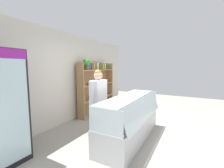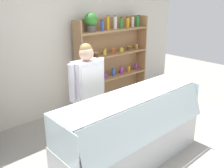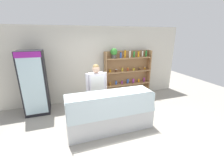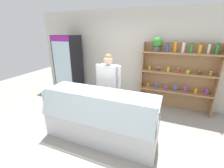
{
  "view_description": "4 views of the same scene",
  "coord_description": "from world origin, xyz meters",
  "px_view_note": "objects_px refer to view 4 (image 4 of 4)",
  "views": [
    {
      "loc": [
        -3.37,
        -1.23,
        1.68
      ],
      "look_at": [
        0.08,
        0.67,
        1.23
      ],
      "focal_mm": 24.0,
      "sensor_mm": 36.0,
      "label": 1
    },
    {
      "loc": [
        -2.46,
        -2.03,
        2.24
      ],
      "look_at": [
        -0.26,
        0.39,
        1.09
      ],
      "focal_mm": 40.0,
      "sensor_mm": 36.0,
      "label": 2
    },
    {
      "loc": [
        -1.31,
        -3.28,
        2.41
      ],
      "look_at": [
        0.06,
        0.68,
        1.02
      ],
      "focal_mm": 24.0,
      "sensor_mm": 36.0,
      "label": 3
    },
    {
      "loc": [
        0.96,
        -2.28,
        2.1
      ],
      "look_at": [
        -0.21,
        0.61,
        0.99
      ],
      "focal_mm": 24.0,
      "sensor_mm": 36.0,
      "label": 4
    }
  ],
  "objects_px": {
    "shelving_unit": "(175,71)",
    "deli_display_case": "(100,124)",
    "drinks_fridge": "(69,67)",
    "shop_clerk": "(108,82)"
  },
  "relations": [
    {
      "from": "shop_clerk",
      "to": "drinks_fridge",
      "type": "bearing_deg",
      "value": 154.79
    },
    {
      "from": "drinks_fridge",
      "to": "shelving_unit",
      "type": "bearing_deg",
      "value": 5.37
    },
    {
      "from": "deli_display_case",
      "to": "shop_clerk",
      "type": "xyz_separation_m",
      "value": [
        -0.15,
        0.77,
        0.64
      ]
    },
    {
      "from": "drinks_fridge",
      "to": "shop_clerk",
      "type": "height_order",
      "value": "drinks_fridge"
    },
    {
      "from": "shelving_unit",
      "to": "deli_display_case",
      "type": "relative_size",
      "value": 0.88
    },
    {
      "from": "drinks_fridge",
      "to": "deli_display_case",
      "type": "distance_m",
      "value": 2.58
    },
    {
      "from": "drinks_fridge",
      "to": "deli_display_case",
      "type": "height_order",
      "value": "drinks_fridge"
    },
    {
      "from": "drinks_fridge",
      "to": "shelving_unit",
      "type": "distance_m",
      "value": 3.22
    },
    {
      "from": "shelving_unit",
      "to": "deli_display_case",
      "type": "distance_m",
      "value": 2.43
    },
    {
      "from": "drinks_fridge",
      "to": "shelving_unit",
      "type": "xyz_separation_m",
      "value": [
        3.21,
        0.3,
        0.1
      ]
    }
  ]
}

